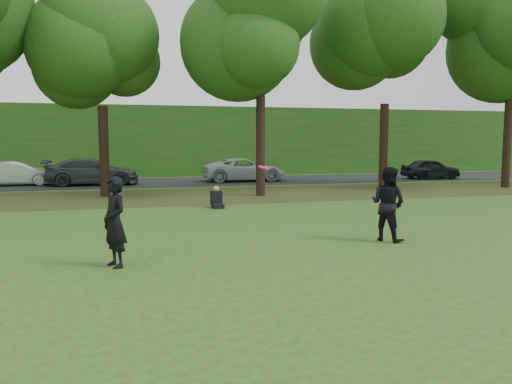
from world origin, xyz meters
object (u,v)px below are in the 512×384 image
at_px(player_left, 115,222).
at_px(seated_person, 217,200).
at_px(frisbee, 264,168).
at_px(player_right, 388,204).

relative_size(player_left, seated_person, 2.22).
bearing_deg(seated_person, player_left, -114.79).
bearing_deg(frisbee, seated_person, 87.22).
height_order(player_left, player_right, player_right).
height_order(player_left, seated_person, player_left).
relative_size(frisbee, seated_person, 0.38).
bearing_deg(seated_person, frisbee, -93.98).
bearing_deg(player_right, frisbee, 68.01).
bearing_deg(player_right, seated_person, -9.31).
xyz_separation_m(player_right, seated_person, (-3.10, 7.37, -0.64)).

